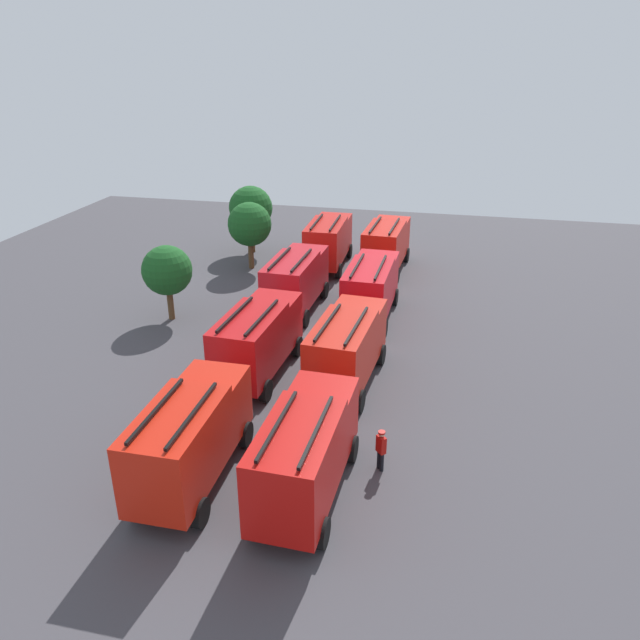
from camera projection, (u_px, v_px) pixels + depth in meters
ground_plane at (320, 342)px, 35.32m from camera, size 62.84×62.84×0.00m
fire_truck_0 at (306, 450)px, 22.35m from camera, size 7.28×2.94×3.88m
fire_truck_1 at (347, 346)px, 30.06m from camera, size 7.36×3.18×3.88m
fire_truck_2 at (371, 287)px, 37.45m from camera, size 7.25×2.87×3.88m
fire_truck_3 at (386, 244)px, 45.57m from camera, size 7.32×3.06×3.88m
fire_truck_4 at (190, 434)px, 23.24m from camera, size 7.20×2.76×3.88m
fire_truck_5 at (258, 338)px, 30.92m from camera, size 7.32×3.08×3.88m
fire_truck_6 at (296, 279)px, 38.64m from camera, size 7.27×2.93×3.88m
fire_truck_7 at (328, 240)px, 46.40m from camera, size 7.24×2.86×3.88m
firefighter_0 at (381, 448)px, 24.33m from camera, size 0.47×0.46×1.81m
firefighter_1 at (376, 278)px, 42.37m from camera, size 0.43×0.27×1.66m
tree_0 at (167, 271)px, 37.06m from camera, size 3.04×3.04×4.72m
tree_1 at (250, 225)px, 45.72m from camera, size 3.27×3.27×5.06m
tree_2 at (251, 208)px, 49.29m from camera, size 3.50×3.50×5.43m
traffic_cone_0 at (171, 444)px, 25.82m from camera, size 0.40×0.40×0.57m
traffic_cone_1 at (359, 269)px, 45.79m from camera, size 0.51×0.51×0.73m
traffic_cone_2 at (362, 256)px, 48.74m from camera, size 0.47×0.47×0.67m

